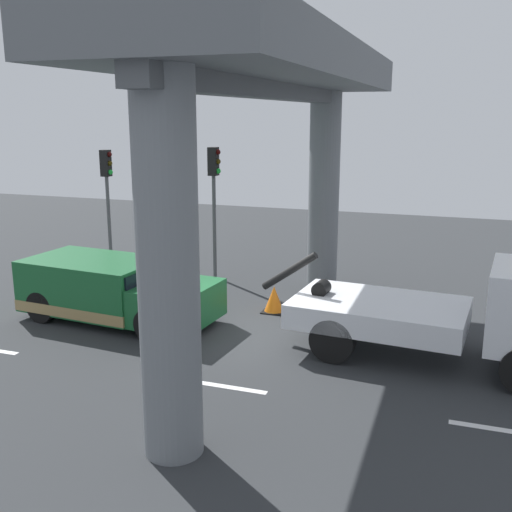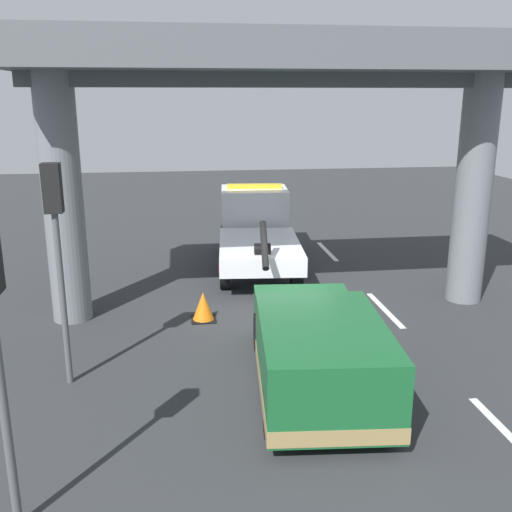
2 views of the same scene
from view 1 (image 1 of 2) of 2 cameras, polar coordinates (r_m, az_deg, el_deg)
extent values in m
cube|color=#2D3033|center=(14.85, -0.36, -7.83)|extent=(60.00, 40.00, 0.10)
cube|color=silver|center=(12.43, -4.79, -12.00)|extent=(2.60, 0.16, 0.01)
cube|color=white|center=(13.95, 11.64, -5.28)|extent=(4.03, 2.72, 0.55)
cube|color=maroon|center=(15.10, 12.64, -4.22)|extent=(3.64, 0.33, 0.20)
cylinder|color=black|center=(14.34, 3.21, -1.45)|extent=(1.42, 0.30, 1.07)
cylinder|color=black|center=(14.17, 6.24, -3.11)|extent=(0.40, 0.48, 0.36)
cylinder|color=black|center=(15.21, 9.60, -5.30)|extent=(1.02, 0.40, 1.00)
cylinder|color=black|center=(13.32, 7.30, -7.96)|extent=(1.02, 0.40, 1.00)
cube|color=#195B2D|center=(16.58, -15.20, -2.55)|extent=(3.63, 2.49, 1.35)
cube|color=#195B2D|center=(15.18, -7.51, -4.45)|extent=(1.90, 2.25, 0.95)
cube|color=black|center=(15.48, -10.23, -2.28)|extent=(0.23, 1.93, 0.59)
cube|color=#9E8451|center=(16.72, -15.10, -4.19)|extent=(3.65, 2.51, 0.28)
cylinder|color=black|center=(16.12, -6.15, -4.41)|extent=(0.86, 0.35, 0.84)
cylinder|color=black|center=(14.59, -9.96, -6.47)|extent=(0.86, 0.35, 0.84)
cylinder|color=black|center=(18.01, -15.54, -2.93)|extent=(0.86, 0.35, 0.84)
cylinder|color=black|center=(16.65, -19.73, -4.56)|extent=(0.86, 0.35, 0.84)
cylinder|color=slate|center=(18.89, 6.48, 6.22)|extent=(0.95, 0.95, 6.00)
cylinder|color=slate|center=(9.13, -8.36, -1.50)|extent=(0.95, 0.95, 6.00)
cube|color=#5B5F63|center=(13.73, 1.74, 18.00)|extent=(3.60, 12.48, 0.87)
cube|color=#4A4E52|center=(13.69, 1.72, 15.44)|extent=(0.50, 12.08, 0.36)
cylinder|color=#515456|center=(21.58, -13.81, 3.09)|extent=(0.12, 0.12, 3.24)
cube|color=black|center=(21.32, -14.12, 8.57)|extent=(0.28, 0.32, 0.90)
sphere|color=#360605|center=(21.21, -13.80, 9.38)|extent=(0.18, 0.18, 0.18)
sphere|color=#3A2D06|center=(21.23, -13.76, 8.58)|extent=(0.18, 0.18, 0.18)
sphere|color=green|center=(21.26, -13.71, 7.77)|extent=(0.18, 0.18, 0.18)
cylinder|color=#515456|center=(19.69, -3.98, 2.73)|extent=(0.12, 0.12, 3.40)
cube|color=black|center=(19.41, -4.09, 8.98)|extent=(0.28, 0.32, 0.90)
sphere|color=#360605|center=(19.33, -3.66, 9.86)|extent=(0.18, 0.18, 0.18)
sphere|color=#3A2D06|center=(19.35, -3.65, 8.97)|extent=(0.18, 0.18, 0.18)
sphere|color=green|center=(19.38, -3.63, 8.08)|extent=(0.18, 0.18, 0.18)
cone|color=orange|center=(16.50, 1.73, -4.12)|extent=(0.56, 0.56, 0.73)
cube|color=black|center=(16.60, 1.72, -5.28)|extent=(0.61, 0.61, 0.03)
camera|label=2|loc=(24.11, -31.32, 11.79)|focal=40.72mm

